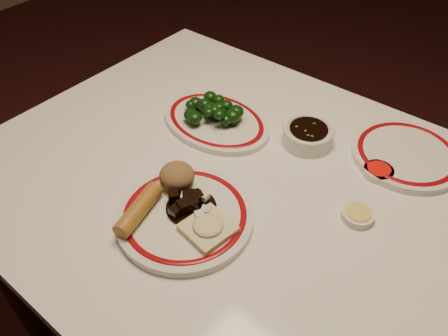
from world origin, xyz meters
TOP-DOWN VIEW (x-y plane):
  - dining_table at (0.00, 0.00)m, footprint 1.20×0.90m
  - main_plate at (-0.04, -0.16)m, footprint 0.31×0.31m
  - rice_mound at (-0.11, -0.11)m, footprint 0.07×0.07m
  - spring_roll at (-0.11, -0.21)m, footprint 0.06×0.13m
  - fried_wonton at (0.02, -0.16)m, footprint 0.10×0.10m
  - stirfry_heap at (-0.04, -0.14)m, footprint 0.10×0.10m
  - broccoli_plate at (-0.19, 0.12)m, footprint 0.29×0.26m
  - broccoli_pile at (-0.20, 0.12)m, footprint 0.15×0.12m
  - soy_bowl at (0.02, 0.19)m, footprint 0.12×0.12m
  - sweet_sour_dish at (0.19, 0.20)m, footprint 0.06×0.06m
  - mustard_dish at (0.22, 0.06)m, footprint 0.06×0.06m
  - far_plate at (0.22, 0.29)m, footprint 0.29×0.29m

SIDE VIEW (x-z plane):
  - dining_table at x=0.00m, z-range 0.28..1.03m
  - sweet_sour_dish at x=0.19m, z-range 0.75..0.77m
  - mustard_dish at x=0.22m, z-range 0.75..0.77m
  - broccoli_plate at x=-0.19m, z-range 0.75..0.77m
  - far_plate at x=0.22m, z-range 0.75..0.77m
  - main_plate at x=-0.04m, z-range 0.75..0.77m
  - soy_bowl at x=0.02m, z-range 0.75..0.79m
  - fried_wonton at x=0.02m, z-range 0.77..0.79m
  - stirfry_heap at x=-0.04m, z-range 0.76..0.80m
  - spring_roll at x=-0.11m, z-range 0.77..0.80m
  - broccoli_pile at x=-0.20m, z-range 0.76..0.81m
  - rice_mound at x=-0.11m, z-range 0.77..0.82m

